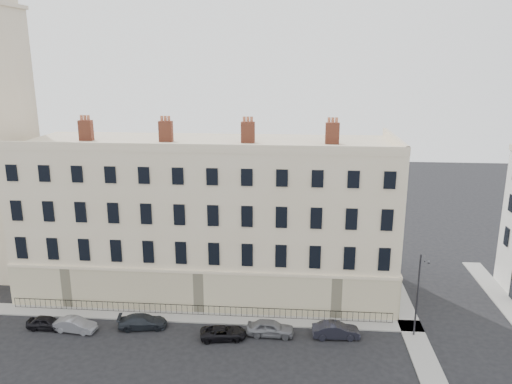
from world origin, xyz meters
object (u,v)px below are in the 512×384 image
Objects in this scene: car_a at (47,323)px; car_f at (336,330)px; car_d at (223,333)px; streetlamp at (418,292)px; car_b at (75,325)px; car_c at (143,321)px; car_e at (270,328)px.

car_f reaches higher than car_a.
car_f is (9.43, 0.96, 0.12)m from car_d.
car_b is at bearing -162.81° from streetlamp.
car_d is (7.29, -1.12, -0.07)m from car_c.
car_f is (24.99, 0.68, 0.08)m from car_a.
car_b reaches higher than car_a.
streetlamp reaches higher than car_d.
car_c reaches higher than car_d.
car_f reaches higher than car_c.
car_f is (5.51, 0.13, -0.03)m from car_e.
car_a is at bearing 91.91° from car_b.
car_c is 1.06× the size of car_f.
car_f reaches higher than car_b.
car_b is 0.92× the size of car_f.
car_a is 25.00m from car_f.
car_b is 0.87× the size of car_c.
car_d is 0.98× the size of car_f.
car_c is at bearing -83.73° from car_a.
car_d is 0.52× the size of streetlamp.
car_d is (15.56, -0.28, -0.04)m from car_a.
car_a is 0.87× the size of car_d.
streetlamp is at bearing -98.42° from car_c.
car_c reaches higher than car_a.
car_d is (12.90, -0.07, -0.06)m from car_b.
car_e reaches higher than car_f.
car_b is 22.34m from car_f.
streetlamp reaches higher than car_e.
car_e is 1.02× the size of car_f.
car_e is 12.67m from streetlamp.
streetlamp is at bearing -87.06° from car_a.
car_e is (11.20, -0.29, 0.08)m from car_c.
streetlamp reaches higher than car_a.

